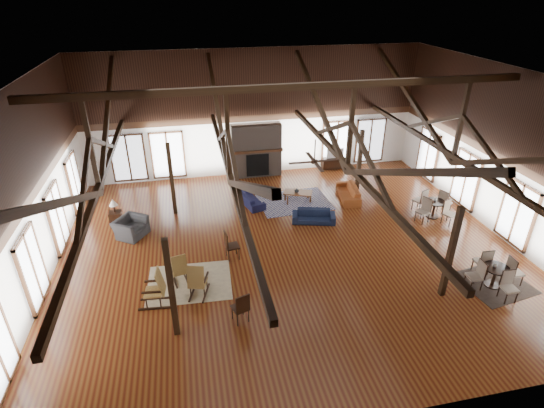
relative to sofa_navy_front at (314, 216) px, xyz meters
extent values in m
plane|color=brown|center=(-1.43, -1.60, -0.25)|extent=(16.00, 16.00, 0.00)
cube|color=black|center=(-1.43, -1.60, 5.75)|extent=(16.00, 14.00, 0.02)
cube|color=white|center=(-1.43, 5.40, 2.75)|extent=(16.00, 0.02, 6.00)
cube|color=white|center=(-1.43, -8.60, 2.75)|extent=(16.00, 0.02, 6.00)
cube|color=white|center=(-9.43, -1.60, 2.75)|extent=(0.02, 14.00, 6.00)
cube|color=white|center=(6.57, -1.60, 2.75)|extent=(0.02, 14.00, 6.00)
cube|color=black|center=(-1.43, -1.60, 5.50)|extent=(15.60, 0.18, 0.22)
cube|color=black|center=(-7.43, -1.60, 2.80)|extent=(0.16, 13.70, 0.18)
cube|color=black|center=(-7.43, -1.60, 4.15)|extent=(0.14, 0.14, 2.70)
cube|color=black|center=(-7.43, 1.90, 4.02)|extent=(0.15, 7.07, 3.12)
cube|color=black|center=(-7.43, -5.10, 4.02)|extent=(0.15, 7.07, 3.12)
cube|color=black|center=(-3.43, -1.60, 2.80)|extent=(0.16, 13.70, 0.18)
cube|color=black|center=(-3.43, -1.60, 4.15)|extent=(0.14, 0.14, 2.70)
cube|color=black|center=(-3.43, 1.90, 4.02)|extent=(0.15, 7.07, 3.12)
cube|color=black|center=(-3.43, -5.10, 4.02)|extent=(0.15, 7.07, 3.12)
cube|color=black|center=(0.57, -1.60, 2.80)|extent=(0.16, 13.70, 0.18)
cube|color=black|center=(0.57, -1.60, 4.15)|extent=(0.14, 0.14, 2.70)
cube|color=black|center=(0.57, 1.90, 4.02)|extent=(0.15, 7.07, 3.12)
cube|color=black|center=(0.57, -5.10, 4.02)|extent=(0.15, 7.07, 3.12)
cube|color=black|center=(4.57, -1.60, 2.80)|extent=(0.16, 13.70, 0.18)
cube|color=black|center=(4.57, -1.60, 4.15)|extent=(0.14, 0.14, 2.70)
cube|color=black|center=(4.57, 1.90, 4.02)|extent=(0.15, 7.07, 3.12)
cube|color=black|center=(4.57, -5.10, 4.02)|extent=(0.15, 7.07, 3.12)
cube|color=black|center=(-5.43, -5.10, 1.27)|extent=(0.16, 0.16, 3.05)
cube|color=black|center=(2.57, -5.10, 1.27)|extent=(0.16, 0.16, 3.05)
cube|color=black|center=(-5.43, 1.90, 1.27)|extent=(0.16, 0.16, 3.05)
cube|color=black|center=(2.57, 1.90, 1.27)|extent=(0.16, 0.16, 3.05)
cube|color=brown|center=(-1.43, 5.08, 1.05)|extent=(2.40, 0.62, 2.60)
cube|color=black|center=(-1.43, 4.76, 0.40)|extent=(1.10, 0.06, 1.10)
cube|color=#381F10|center=(-1.43, 4.80, 1.10)|extent=(2.50, 0.20, 0.12)
cylinder|color=black|center=(-0.93, -2.60, 3.80)|extent=(0.04, 0.04, 0.70)
cylinder|color=black|center=(-0.93, -2.60, 3.45)|extent=(0.20, 0.20, 0.10)
cube|color=black|center=(-0.48, -2.60, 3.45)|extent=(0.70, 0.12, 0.02)
cube|color=black|center=(-0.93, -2.15, 3.45)|extent=(0.12, 0.70, 0.02)
cube|color=black|center=(-1.38, -2.60, 3.45)|extent=(0.70, 0.12, 0.02)
cube|color=black|center=(-0.93, -3.05, 3.45)|extent=(0.12, 0.70, 0.02)
imported|color=#121A33|center=(0.00, 0.00, 0.00)|extent=(1.83, 1.09, 0.50)
imported|color=#131434|center=(-2.22, 2.02, -0.01)|extent=(1.79, 1.08, 0.49)
imported|color=brown|center=(2.10, 1.69, 0.03)|extent=(2.04, 1.05, 0.57)
cube|color=brown|center=(-0.17, 1.85, 0.19)|extent=(1.36, 1.02, 0.06)
cube|color=brown|center=(-0.68, 1.65, -0.05)|extent=(0.06, 0.06, 0.41)
cube|color=brown|center=(-0.68, 2.05, -0.05)|extent=(0.06, 0.06, 0.41)
cube|color=brown|center=(0.34, 1.65, -0.05)|extent=(0.06, 0.06, 0.41)
cube|color=brown|center=(0.34, 2.05, -0.05)|extent=(0.06, 0.06, 0.41)
imported|color=#B2B2B2|center=(-0.24, 1.81, 0.32)|extent=(0.25, 0.25, 0.20)
imported|color=#2F2F32|center=(-7.06, 0.40, 0.11)|extent=(1.41, 1.45, 0.72)
cube|color=black|center=(-7.70, 1.30, 0.05)|extent=(0.46, 0.46, 0.61)
cylinder|color=black|center=(-7.70, 1.30, 0.54)|extent=(0.08, 0.08, 0.37)
cone|color=#F2E3CB|center=(-7.70, 1.30, 0.79)|extent=(0.32, 0.32, 0.26)
cube|color=olive|center=(-5.32, -2.74, 0.15)|extent=(0.55, 0.53, 0.05)
cube|color=olive|center=(-5.27, -2.95, 0.47)|extent=(0.49, 0.28, 0.66)
cube|color=black|center=(-5.51, -2.79, -0.23)|extent=(0.24, 0.80, 0.05)
cube|color=black|center=(-5.13, -2.70, -0.23)|extent=(0.24, 0.80, 0.05)
cube|color=olive|center=(-4.74, -3.54, 0.19)|extent=(0.62, 0.61, 0.05)
cube|color=olive|center=(-4.81, -3.76, 0.54)|extent=(0.54, 0.33, 0.73)
cube|color=black|center=(-4.94, -3.48, -0.22)|extent=(0.30, 0.87, 0.05)
cube|color=black|center=(-4.54, -3.60, -0.22)|extent=(0.30, 0.87, 0.05)
cube|color=olive|center=(-6.06, -3.77, 0.21)|extent=(0.56, 0.58, 0.06)
cube|color=olive|center=(-5.82, -3.79, 0.58)|extent=(0.26, 0.55, 0.77)
cube|color=black|center=(-6.08, -3.99, -0.22)|extent=(0.94, 0.15, 0.06)
cube|color=black|center=(-6.04, -3.55, -0.22)|extent=(0.94, 0.15, 0.06)
cube|color=black|center=(-3.49, -1.84, 0.23)|extent=(0.51, 0.51, 0.05)
cube|color=black|center=(-3.69, -1.87, 0.52)|extent=(0.11, 0.45, 0.59)
cylinder|color=black|center=(-3.49, -1.84, -0.01)|extent=(0.04, 0.04, 0.48)
cube|color=black|center=(-3.66, -4.96, 0.21)|extent=(0.54, 0.54, 0.05)
cube|color=black|center=(-3.59, -5.14, 0.48)|extent=(0.42, 0.18, 0.56)
cylinder|color=black|center=(-3.66, -4.96, -0.02)|extent=(0.03, 0.03, 0.46)
cylinder|color=black|center=(4.38, -5.04, 0.42)|extent=(0.79, 0.79, 0.04)
cylinder|color=black|center=(4.38, -5.04, 0.10)|extent=(0.10, 0.10, 0.65)
cylinder|color=black|center=(4.38, -5.04, -0.23)|extent=(0.48, 0.48, 0.04)
cylinder|color=black|center=(4.90, -0.60, 0.45)|extent=(0.82, 0.82, 0.04)
cylinder|color=black|center=(4.90, -0.60, 0.11)|extent=(0.10, 0.10, 0.68)
cylinder|color=black|center=(4.90, -0.60, -0.23)|extent=(0.49, 0.49, 0.04)
imported|color=#B2B2B2|center=(4.33, -4.99, 0.49)|extent=(0.13, 0.13, 0.10)
imported|color=#B2B2B2|center=(4.89, -0.58, 0.51)|extent=(0.12, 0.12, 0.09)
cube|color=black|center=(2.59, 5.15, 0.04)|extent=(1.16, 0.44, 0.58)
imported|color=#B2B2B2|center=(2.63, 5.15, 0.58)|extent=(0.88, 0.12, 0.50)
cube|color=#C9BA8C|center=(-5.02, -2.94, -0.24)|extent=(2.73, 2.20, 0.01)
cube|color=#1D1B4E|center=(-0.33, 1.84, -0.24)|extent=(3.14, 2.43, 0.01)
cube|color=black|center=(4.52, -4.97, -0.24)|extent=(2.30, 2.15, 0.01)
camera|label=1|loc=(-4.65, -14.11, 8.30)|focal=28.00mm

